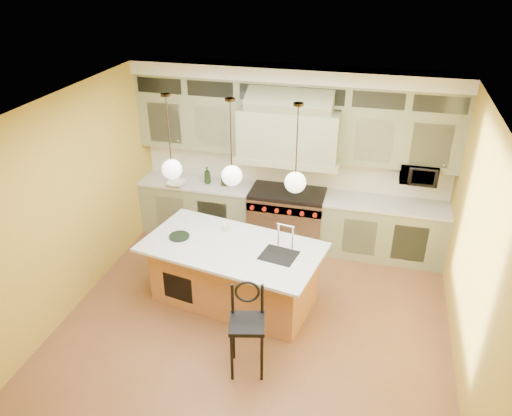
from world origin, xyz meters
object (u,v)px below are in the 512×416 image
(kitchen_island, at_px, (234,272))
(microwave, at_px, (419,173))
(counter_stool, at_px, (247,324))
(range, at_px, (287,217))

(kitchen_island, distance_m, microwave, 3.12)
(counter_stool, relative_size, microwave, 2.10)
(kitchen_island, bearing_deg, microwave, 47.92)
(kitchen_island, xyz_separation_m, counter_stool, (0.51, -1.18, 0.18))
(kitchen_island, height_order, counter_stool, kitchen_island)
(range, distance_m, microwave, 2.18)
(range, relative_size, kitchen_island, 0.47)
(range, xyz_separation_m, kitchen_island, (-0.40, -1.70, -0.01))
(kitchen_island, xyz_separation_m, microwave, (2.35, 1.80, 0.98))
(range, bearing_deg, microwave, 3.12)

